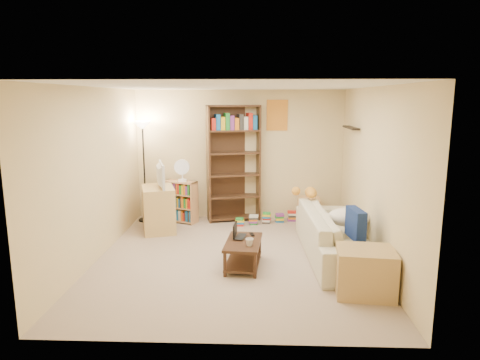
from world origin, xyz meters
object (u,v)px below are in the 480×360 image
(tabby_cat, at_px, (308,192))
(coffee_table, at_px, (243,251))
(tall_bookshelf, at_px, (234,161))
(floor_lamp, at_px, (143,142))
(desk_fan, at_px, (182,169))
(short_bookshelf, at_px, (181,202))
(tv_stand, at_px, (159,209))
(side_table, at_px, (308,210))
(mug, at_px, (249,242))
(end_cabinet, at_px, (365,272))
(television, at_px, (157,175))
(sofa, at_px, (338,234))
(laptop, at_px, (244,237))

(tabby_cat, height_order, coffee_table, tabby_cat)
(tall_bookshelf, height_order, floor_lamp, tall_bookshelf)
(desk_fan, bearing_deg, floor_lamp, 171.97)
(tabby_cat, height_order, short_bookshelf, tabby_cat)
(tv_stand, bearing_deg, side_table, -3.25)
(mug, xyz_separation_m, end_cabinet, (1.41, -0.60, -0.15))
(side_table, bearing_deg, end_cabinet, -84.16)
(tall_bookshelf, distance_m, side_table, 1.72)
(coffee_table, bearing_deg, tabby_cat, 57.20)
(floor_lamp, bearing_deg, television, -57.76)
(mug, xyz_separation_m, desk_fan, (-1.30, 2.33, 0.60))
(coffee_table, height_order, floor_lamp, floor_lamp)
(television, height_order, side_table, television)
(floor_lamp, distance_m, side_table, 3.39)
(tv_stand, distance_m, television, 0.62)
(sofa, distance_m, short_bookshelf, 3.16)
(tabby_cat, distance_m, tall_bookshelf, 1.70)
(sofa, relative_size, laptop, 7.21)
(tv_stand, bearing_deg, end_cabinet, -55.25)
(side_table, bearing_deg, coffee_table, -117.38)
(mug, relative_size, short_bookshelf, 0.19)
(side_table, bearing_deg, tabby_cat, -97.98)
(coffee_table, relative_size, tall_bookshelf, 0.40)
(coffee_table, relative_size, short_bookshelf, 1.11)
(mug, bearing_deg, television, 132.40)
(coffee_table, relative_size, end_cabinet, 1.31)
(sofa, xyz_separation_m, desk_fan, (-2.61, 1.68, 0.69))
(tall_bookshelf, bearing_deg, tabby_cat, -51.94)
(tabby_cat, relative_size, television, 0.73)
(tabby_cat, bearing_deg, coffee_table, -127.88)
(sofa, height_order, side_table, sofa)
(tabby_cat, bearing_deg, desk_fan, 160.94)
(sofa, distance_m, tv_stand, 3.17)
(laptop, height_order, end_cabinet, end_cabinet)
(laptop, relative_size, mug, 2.22)
(short_bookshelf, bearing_deg, laptop, -35.97)
(sofa, distance_m, end_cabinet, 1.25)
(mug, xyz_separation_m, side_table, (1.09, 2.48, -0.19))
(end_cabinet, bearing_deg, desk_fan, 132.77)
(sofa, height_order, mug, sofa)
(tall_bookshelf, xyz_separation_m, floor_lamp, (-1.70, -0.12, 0.36))
(tabby_cat, bearing_deg, laptop, -130.75)
(sofa, xyz_separation_m, end_cabinet, (0.10, -1.25, -0.06))
(desk_fan, xyz_separation_m, side_table, (2.39, 0.15, -0.79))
(tall_bookshelf, bearing_deg, sofa, -63.37)
(tabby_cat, bearing_deg, floor_lamp, 163.56)
(sofa, bearing_deg, tabby_cat, 18.61)
(laptop, xyz_separation_m, end_cabinet, (1.50, -0.93, -0.11))
(tall_bookshelf, relative_size, side_table, 4.67)
(sofa, relative_size, desk_fan, 5.71)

